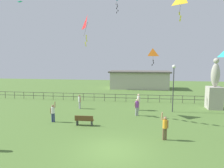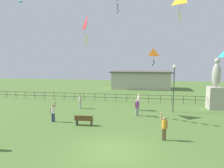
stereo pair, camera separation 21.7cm
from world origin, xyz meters
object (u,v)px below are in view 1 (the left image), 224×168
person_1 (53,112)px  kite_3 (153,53)px  kite_2 (88,23)px  statue_monument (214,91)px  person_4 (80,101)px  person_2 (165,126)px  lamppost (174,78)px  park_bench (84,120)px  person_3 (139,101)px  person_5 (137,106)px  kite_1 (182,0)px

person_1 → kite_3: 12.11m
person_1 → kite_2: (2.33, 3.10, 7.81)m
kite_2 → kite_3: kite_2 is taller
statue_monument → person_4: statue_monument is taller
person_2 → kite_2: (-6.63, 5.82, 7.75)m
lamppost → kite_3: size_ratio=2.56×
person_1 → person_4: size_ratio=1.16×
park_bench → person_3: 7.09m
statue_monument → lamppost: bearing=-156.5°
statue_monument → person_3: bearing=-167.5°
park_bench → person_5: 5.47m
person_3 → person_4: person_3 is taller
statue_monument → person_2: statue_monument is taller
statue_monument → kite_2: 15.01m
person_5 → kite_3: size_ratio=0.86×
kite_2 → kite_1: bearing=-23.8°
statue_monument → person_3: statue_monument is taller
park_bench → kite_2: (-0.57, 3.69, 8.23)m
lamppost → kite_1: kite_1 is taller
kite_1 → person_4: bearing=150.6°
person_2 → person_3: 7.97m
person_4 → kite_1: size_ratio=0.71×
statue_monument → kite_1: size_ratio=2.53×
person_2 → statue_monument: bearing=56.9°
kite_1 → kite_3: (-1.58, 7.20, -3.58)m
park_bench → person_2: 6.45m
kite_3 → lamppost: bearing=-45.5°
lamppost → park_bench: bearing=-144.9°
park_bench → kite_1: bearing=1.9°
person_5 → statue_monument: bearing=25.4°
person_5 → kite_2: 9.09m
person_2 → person_5: (-1.92, 5.67, -0.02)m
park_bench → person_3: (4.27, 5.63, 0.54)m
person_3 → kite_3: bearing=51.5°
statue_monument → person_5: 9.07m
person_2 → person_3: size_ratio=1.08×
person_4 → statue_monument: bearing=7.6°
person_4 → kite_2: size_ratio=0.52×
park_bench → person_2: (6.07, -2.13, 0.48)m
person_5 → park_bench: bearing=-139.5°
person_3 → kite_2: 9.29m
kite_3 → kite_1: bearing=-77.6°
lamppost → park_bench: lamppost is taller
kite_2 → person_4: bearing=129.2°
lamppost → kite_1: bearing=-94.6°
person_3 → person_5: bearing=-93.4°
statue_monument → lamppost: size_ratio=1.14×
statue_monument → person_1: statue_monument is taller
park_bench → kite_1: kite_1 is taller
park_bench → kite_1: size_ratio=0.70×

